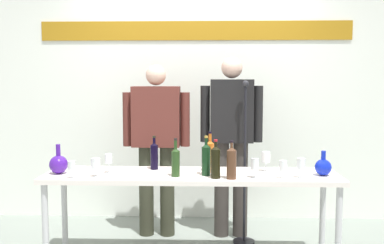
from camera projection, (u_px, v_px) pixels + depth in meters
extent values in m
cube|color=white|center=(195.00, 81.00, 4.76)|extent=(4.70, 0.10, 3.00)
cube|color=#A97416|center=(195.00, 31.00, 4.65)|extent=(3.29, 0.01, 0.20)
cube|color=white|center=(191.00, 176.00, 3.57)|extent=(2.37, 0.56, 0.04)
cylinder|color=silver|center=(45.00, 229.00, 3.42)|extent=(0.05, 0.05, 0.71)
cylinder|color=silver|center=(338.00, 232.00, 3.34)|extent=(0.05, 0.05, 0.71)
cylinder|color=silver|center=(65.00, 211.00, 3.87)|extent=(0.05, 0.05, 0.71)
cylinder|color=silver|center=(323.00, 214.00, 3.80)|extent=(0.05, 0.05, 0.71)
sphere|color=#451B94|center=(59.00, 164.00, 3.55)|extent=(0.15, 0.15, 0.15)
cylinder|color=#451B94|center=(58.00, 150.00, 3.54)|extent=(0.04, 0.04, 0.10)
sphere|color=#1023B8|center=(323.00, 167.00, 3.48)|extent=(0.13, 0.13, 0.13)
cylinder|color=#1023B8|center=(323.00, 156.00, 3.47)|extent=(0.04, 0.04, 0.08)
cylinder|color=#323425|center=(146.00, 191.00, 4.27)|extent=(0.14, 0.14, 0.87)
cylinder|color=#323425|center=(167.00, 191.00, 4.26)|extent=(0.14, 0.14, 0.87)
cube|color=#592822|center=(156.00, 116.00, 4.20)|extent=(0.45, 0.22, 0.57)
cylinder|color=#592822|center=(128.00, 119.00, 4.21)|extent=(0.09, 0.09, 0.51)
cylinder|color=#592822|center=(185.00, 119.00, 4.19)|extent=(0.09, 0.09, 0.51)
sphere|color=beige|center=(156.00, 75.00, 4.16)|extent=(0.19, 0.19, 0.19)
cylinder|color=#37322E|center=(222.00, 189.00, 4.24)|extent=(0.14, 0.14, 0.92)
cylinder|color=#37322E|center=(240.00, 189.00, 4.24)|extent=(0.14, 0.14, 0.92)
cube|color=black|center=(232.00, 111.00, 4.17)|extent=(0.40, 0.22, 0.59)
cylinder|color=black|center=(205.00, 114.00, 4.18)|extent=(0.09, 0.09, 0.53)
cylinder|color=black|center=(258.00, 114.00, 4.16)|extent=(0.09, 0.09, 0.53)
sphere|color=beige|center=(232.00, 68.00, 4.13)|extent=(0.20, 0.20, 0.20)
cylinder|color=#233E19|center=(176.00, 164.00, 3.44)|extent=(0.07, 0.07, 0.20)
cone|color=#233E19|center=(176.00, 150.00, 3.43)|extent=(0.07, 0.07, 0.03)
cylinder|color=#233E19|center=(176.00, 146.00, 3.43)|extent=(0.02, 0.02, 0.09)
cylinder|color=black|center=(176.00, 139.00, 3.43)|extent=(0.03, 0.03, 0.02)
cylinder|color=black|center=(154.00, 157.00, 3.72)|extent=(0.07, 0.07, 0.21)
cone|color=black|center=(154.00, 144.00, 3.71)|extent=(0.07, 0.07, 0.03)
cylinder|color=black|center=(154.00, 142.00, 3.71)|extent=(0.02, 0.02, 0.06)
cylinder|color=black|center=(154.00, 137.00, 3.71)|extent=(0.03, 0.03, 0.02)
cylinder|color=#4D2F1E|center=(231.00, 165.00, 3.36)|extent=(0.07, 0.07, 0.22)
cone|color=#4D2F1E|center=(232.00, 149.00, 3.34)|extent=(0.07, 0.07, 0.03)
cylinder|color=#4D2F1E|center=(232.00, 146.00, 3.34)|extent=(0.02, 0.02, 0.06)
cylinder|color=black|center=(232.00, 141.00, 3.34)|extent=(0.03, 0.03, 0.02)
cylinder|color=black|center=(216.00, 164.00, 3.38)|extent=(0.07, 0.07, 0.22)
cone|color=black|center=(216.00, 148.00, 3.37)|extent=(0.07, 0.07, 0.03)
cylinder|color=black|center=(216.00, 145.00, 3.37)|extent=(0.02, 0.02, 0.06)
cylinder|color=#B01E23|center=(216.00, 140.00, 3.36)|extent=(0.03, 0.03, 0.02)
cylinder|color=black|center=(206.00, 161.00, 3.48)|extent=(0.07, 0.07, 0.23)
cone|color=black|center=(206.00, 145.00, 3.47)|extent=(0.07, 0.07, 0.03)
cylinder|color=black|center=(206.00, 142.00, 3.47)|extent=(0.02, 0.02, 0.07)
cylinder|color=gold|center=(206.00, 137.00, 3.47)|extent=(0.03, 0.03, 0.02)
cylinder|color=#C8611B|center=(210.00, 158.00, 3.62)|extent=(0.07, 0.07, 0.24)
cone|color=#C8611B|center=(210.00, 142.00, 3.61)|extent=(0.07, 0.07, 0.03)
cylinder|color=#C8611B|center=(210.00, 138.00, 3.60)|extent=(0.02, 0.02, 0.08)
cylinder|color=black|center=(210.00, 133.00, 3.60)|extent=(0.03, 0.03, 0.02)
cylinder|color=white|center=(72.00, 179.00, 3.37)|extent=(0.06, 0.06, 0.00)
cylinder|color=white|center=(72.00, 174.00, 3.37)|extent=(0.01, 0.01, 0.07)
cylinder|color=white|center=(71.00, 165.00, 3.36)|extent=(0.06, 0.06, 0.07)
cylinder|color=white|center=(109.00, 173.00, 3.58)|extent=(0.05, 0.05, 0.00)
cylinder|color=white|center=(109.00, 168.00, 3.57)|extent=(0.01, 0.01, 0.08)
cylinder|color=white|center=(109.00, 158.00, 3.57)|extent=(0.06, 0.06, 0.08)
cylinder|color=white|center=(96.00, 177.00, 3.44)|extent=(0.06, 0.06, 0.00)
cylinder|color=white|center=(96.00, 173.00, 3.43)|extent=(0.01, 0.01, 0.06)
cylinder|color=white|center=(96.00, 164.00, 3.43)|extent=(0.07, 0.07, 0.09)
cylinder|color=white|center=(283.00, 178.00, 3.38)|extent=(0.05, 0.05, 0.00)
cylinder|color=white|center=(283.00, 175.00, 3.38)|extent=(0.01, 0.01, 0.06)
cylinder|color=white|center=(283.00, 166.00, 3.37)|extent=(0.06, 0.06, 0.08)
cylinder|color=white|center=(301.00, 178.00, 3.40)|extent=(0.05, 0.05, 0.00)
cylinder|color=white|center=(301.00, 173.00, 3.39)|extent=(0.01, 0.01, 0.07)
cylinder|color=white|center=(301.00, 164.00, 3.39)|extent=(0.06, 0.06, 0.09)
cylinder|color=white|center=(266.00, 171.00, 3.65)|extent=(0.05, 0.05, 0.00)
cylinder|color=white|center=(266.00, 167.00, 3.64)|extent=(0.01, 0.01, 0.07)
cylinder|color=white|center=(266.00, 157.00, 3.64)|extent=(0.07, 0.07, 0.09)
cylinder|color=white|center=(255.00, 178.00, 3.40)|extent=(0.06, 0.06, 0.00)
cylinder|color=white|center=(255.00, 173.00, 3.40)|extent=(0.01, 0.01, 0.06)
cylinder|color=white|center=(255.00, 164.00, 3.39)|extent=(0.06, 0.06, 0.09)
cylinder|color=black|center=(244.00, 242.00, 4.08)|extent=(0.20, 0.20, 0.02)
cylinder|color=black|center=(245.00, 166.00, 4.02)|extent=(0.02, 0.02, 1.44)
sphere|color=#232328|center=(246.00, 84.00, 3.95)|extent=(0.06, 0.06, 0.06)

